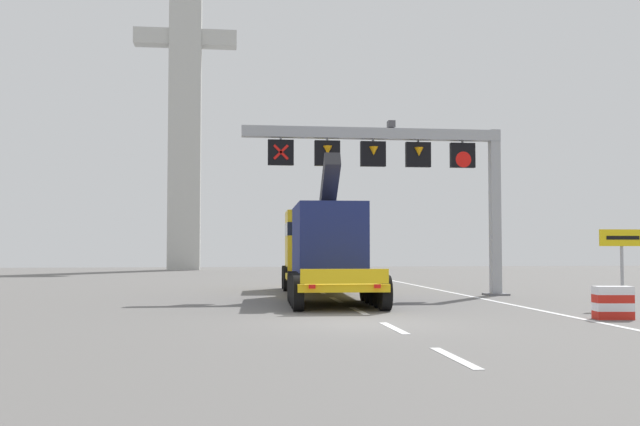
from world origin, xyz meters
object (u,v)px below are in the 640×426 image
(overhead_lane_gantry, at_px, (404,161))
(bridge_pylon_distant, at_px, (185,78))
(exit_sign_yellow, at_px, (622,248))
(crash_barrier_striped, at_px, (613,303))
(heavy_haul_truck_yellow, at_px, (322,247))

(overhead_lane_gantry, bearing_deg, bridge_pylon_distant, 106.85)
(exit_sign_yellow, bearing_deg, bridge_pylon_distant, 110.96)
(overhead_lane_gantry, relative_size, crash_barrier_striped, 10.37)
(exit_sign_yellow, bearing_deg, heavy_haul_truck_yellow, 139.59)
(overhead_lane_gantry, distance_m, crash_barrier_striped, 11.87)
(crash_barrier_striped, height_order, bridge_pylon_distant, bridge_pylon_distant)
(overhead_lane_gantry, bearing_deg, crash_barrier_striped, -71.72)
(bridge_pylon_distant, bearing_deg, overhead_lane_gantry, -73.15)
(exit_sign_yellow, xyz_separation_m, bridge_pylon_distant, (-16.57, 43.25, 15.02))
(heavy_haul_truck_yellow, bearing_deg, exit_sign_yellow, -40.41)
(crash_barrier_striped, bearing_deg, bridge_pylon_distant, 107.16)
(exit_sign_yellow, distance_m, bridge_pylon_distant, 48.69)
(exit_sign_yellow, distance_m, crash_barrier_striped, 4.26)
(heavy_haul_truck_yellow, height_order, crash_barrier_striped, heavy_haul_truck_yellow)
(heavy_haul_truck_yellow, height_order, bridge_pylon_distant, bridge_pylon_distant)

